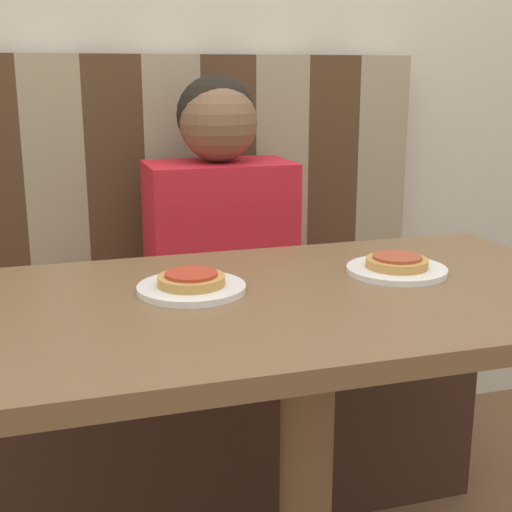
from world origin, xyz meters
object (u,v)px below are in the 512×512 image
Objects in this scene: person at (219,212)px; plate_left at (191,288)px; pizza_left at (191,279)px; pizza_right at (397,262)px; plate_right at (397,270)px.

plate_left is (-0.20, -0.59, -0.01)m from person.
pizza_left is 0.40m from pizza_right.
person is 3.54× the size of plate_right.
person is at bearing 108.64° from plate_right.
plate_left is 1.00× the size of plate_right.
pizza_left and pizza_right have the same top height.
person is at bearing 71.36° from plate_left.
plate_left is 1.62× the size of pizza_right.
person reaches higher than pizza_left.
pizza_right reaches higher than plate_right.
person is 5.73× the size of pizza_left.
pizza_right is (0.20, -0.59, 0.00)m from person.
pizza_left is 1.00× the size of pizza_right.
person is 0.63m from pizza_right.
plate_right is at bearing -71.36° from person.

